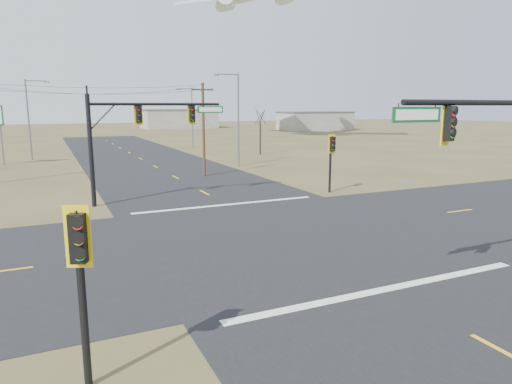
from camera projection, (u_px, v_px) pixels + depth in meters
ground at (283, 235)px, 22.29m from camera, size 320.00×320.00×0.00m
road_ew at (283, 235)px, 22.29m from camera, size 160.00×14.00×0.02m
road_ns at (283, 235)px, 22.29m from camera, size 14.00×160.00×0.02m
stop_bar_near at (386, 289)px, 15.59m from camera, size 12.00×0.40×0.01m
stop_bar_far at (227, 205)px, 28.97m from camera, size 12.00×0.40×0.01m
mast_arm_far at (139, 125)px, 28.94m from camera, size 8.84×0.50×6.92m
pedestal_signal_ne at (332, 150)px, 32.57m from camera, size 0.59×0.51×4.24m
pedestal_signal_sw at (80, 256)px, 9.56m from camera, size 0.67×0.59×4.20m
utility_pole_near at (204, 128)px, 40.12m from camera, size 2.01×0.30×8.19m
streetlight_a at (236, 114)px, 46.97m from camera, size 2.67×0.39×9.54m
streetlight_b at (191, 114)px, 68.97m from camera, size 2.50×0.28×8.96m
streetlight_c at (30, 115)px, 52.58m from camera, size 2.59×0.40×9.25m
bare_tree_c at (260, 116)px, 58.58m from camera, size 2.96×2.96×6.29m
warehouse_mid at (179, 119)px, 130.25m from camera, size 20.00×12.00×5.00m
warehouse_right at (315, 121)px, 120.37m from camera, size 18.00×10.00×4.50m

